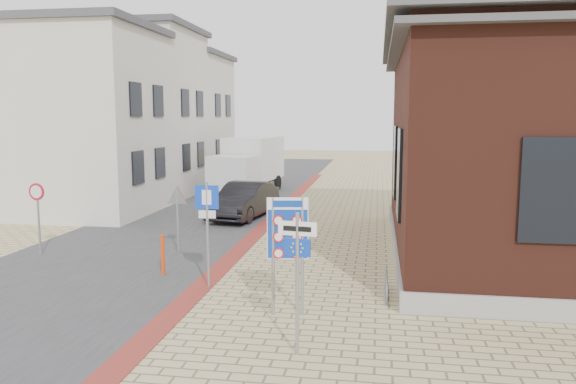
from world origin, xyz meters
The scene contains 15 objects.
ground centered at (0.00, 0.00, 0.00)m, with size 120.00×120.00×0.00m, color tan.
road_strip centered at (-5.50, 15.00, 0.01)m, with size 7.00×60.00×0.02m, color #38383A.
curb_strip centered at (-2.00, 10.00, 0.01)m, with size 0.60×40.00×0.02m, color maroon.
townhouse_near centered at (-10.99, 12.00, 4.17)m, with size 7.40×6.40×8.30m.
townhouse_mid centered at (-10.99, 18.00, 4.57)m, with size 7.40×6.40×9.10m.
townhouse_far centered at (-10.99, 24.00, 4.17)m, with size 7.40×6.40×8.30m.
bike_rack centered at (2.65, 2.20, 0.26)m, with size 0.08×1.80×0.60m.
sedan centered at (-3.20, 11.90, 0.76)m, with size 1.61×4.61×1.52m, color black.
box_truck centered at (-4.82, 19.64, 1.61)m, with size 3.24×6.26×3.12m.
border_sign centered at (0.50, 0.50, 1.86)m, with size 0.88×0.19×2.60m.
essen_sign centered at (1.00, -1.50, 1.76)m, with size 0.71×0.13×2.63m.
parking_sign centered at (-1.80, 2.14, 1.85)m, with size 0.59×0.07×2.70m.
yield_sign centered at (-3.80, 5.43, 1.59)m, with size 0.75×0.08×2.11m.
speed_sign centered at (-7.97, 4.50, 1.52)m, with size 0.54×0.08×2.28m.
bollard centered at (-3.35, 2.99, 0.57)m, with size 0.10×0.10×1.14m, color red.
Camera 1 is at (2.38, -11.17, 4.32)m, focal length 35.00 mm.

